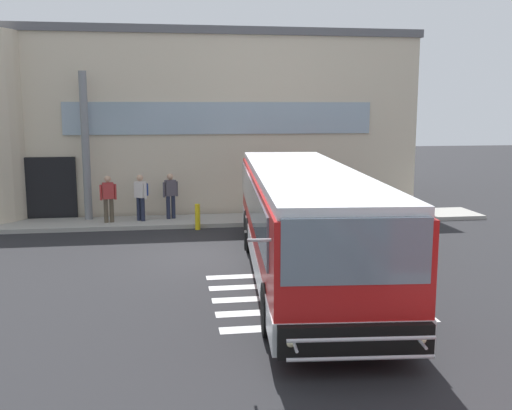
# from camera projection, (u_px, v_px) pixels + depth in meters

# --- Properties ---
(ground_plane) EXTENTS (80.00, 90.00, 0.02)m
(ground_plane) POSITION_uv_depth(u_px,v_px,m) (208.00, 255.00, 17.19)
(ground_plane) COLOR #232326
(ground_plane) RESTS_ON ground
(bay_paint_stripes) EXTENTS (4.40, 3.96, 0.01)m
(bay_paint_stripes) POSITION_uv_depth(u_px,v_px,m) (309.00, 296.00, 13.39)
(bay_paint_stripes) COLOR silver
(bay_paint_stripes) RESTS_ON ground
(terminal_building) EXTENTS (19.49, 13.80, 7.20)m
(terminal_building) POSITION_uv_depth(u_px,v_px,m) (175.00, 121.00, 27.78)
(terminal_building) COLOR beige
(terminal_building) RESTS_ON ground
(boarding_curb) EXTENTS (21.69, 2.00, 0.15)m
(boarding_curb) POSITION_uv_depth(u_px,v_px,m) (198.00, 221.00, 21.86)
(boarding_curb) COLOR #9E9B93
(boarding_curb) RESTS_ON ground
(entry_support_column) EXTENTS (0.28, 0.28, 5.33)m
(entry_support_column) POSITION_uv_depth(u_px,v_px,m) (86.00, 146.00, 21.41)
(entry_support_column) COLOR slate
(entry_support_column) RESTS_ON boarding_curb
(bus_main_foreground) EXTENTS (4.01, 12.21, 2.70)m
(bus_main_foreground) POSITION_uv_depth(u_px,v_px,m) (303.00, 224.00, 14.86)
(bus_main_foreground) COLOR red
(bus_main_foreground) RESTS_ON ground
(passenger_near_column) EXTENTS (0.58, 0.30, 1.68)m
(passenger_near_column) POSITION_uv_depth(u_px,v_px,m) (108.00, 197.00, 21.06)
(passenger_near_column) COLOR #4C4233
(passenger_near_column) RESTS_ON boarding_curb
(passenger_by_doorway) EXTENTS (0.52, 0.50, 1.68)m
(passenger_by_doorway) POSITION_uv_depth(u_px,v_px,m) (141.00, 194.00, 21.40)
(passenger_by_doorway) COLOR #1E2338
(passenger_by_doorway) RESTS_ON boarding_curb
(passenger_at_curb_edge) EXTENTS (0.55, 0.35, 1.68)m
(passenger_at_curb_edge) POSITION_uv_depth(u_px,v_px,m) (170.00, 194.00, 21.79)
(passenger_at_curb_edge) COLOR #1E2338
(passenger_at_curb_edge) RESTS_ON boarding_curb
(safety_bollard_yellow) EXTENTS (0.18, 0.18, 0.90)m
(safety_bollard_yellow) POSITION_uv_depth(u_px,v_px,m) (198.00, 217.00, 20.62)
(safety_bollard_yellow) COLOR yellow
(safety_bollard_yellow) RESTS_ON ground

